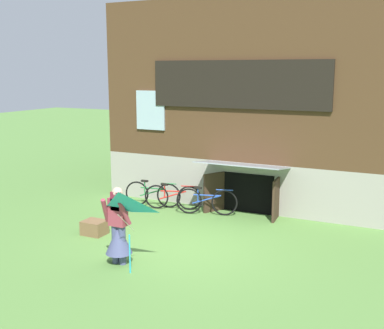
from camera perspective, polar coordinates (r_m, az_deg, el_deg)
ground_plane at (r=10.78m, az=-0.72°, el=-9.37°), size 60.00×60.00×0.00m
log_house at (r=15.52m, az=9.02°, el=7.34°), size 8.13×6.69×5.61m
person at (r=9.72m, az=-8.55°, el=-7.76°), size 0.61×0.52×1.54m
kite at (r=8.93m, az=-8.47°, el=-5.51°), size 0.87×0.87×1.51m
bicycle_blue at (r=12.89m, az=1.70°, el=-4.28°), size 1.57×0.49×0.74m
bicycle_red at (r=13.38m, az=-2.26°, el=-3.77°), size 1.51×0.52×0.72m
bicycle_green at (r=13.68m, az=-4.59°, el=-3.42°), size 1.60×0.34×0.74m
wooden_crate at (r=11.64m, az=-11.26°, el=-7.19°), size 0.52×0.44×0.33m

